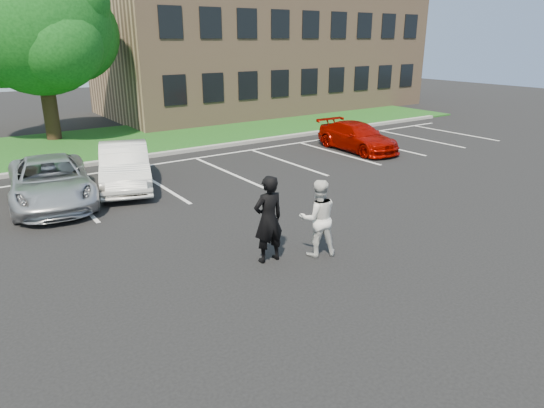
% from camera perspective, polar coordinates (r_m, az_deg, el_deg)
% --- Properties ---
extents(ground_plane, '(90.00, 90.00, 0.00)m').
position_cam_1_polar(ground_plane, '(10.85, 3.04, -7.68)').
color(ground_plane, black).
rests_on(ground_plane, ground).
extents(curb, '(40.00, 0.30, 0.15)m').
position_cam_1_polar(curb, '(21.07, -17.41, 5.00)').
color(curb, gray).
rests_on(curb, ground).
extents(grass_strip, '(44.00, 8.00, 0.08)m').
position_cam_1_polar(grass_strip, '(24.84, -20.31, 6.65)').
color(grass_strip, '#134912').
rests_on(grass_strip, ground).
extents(stall_lines, '(34.00, 5.36, 0.01)m').
position_cam_1_polar(stall_lines, '(18.79, -10.42, 3.71)').
color(stall_lines, silver).
rests_on(stall_lines, ground).
extents(office_building, '(22.40, 10.40, 8.30)m').
position_cam_1_polar(office_building, '(35.74, -0.83, 17.90)').
color(office_building, '#917257').
rests_on(office_building, ground).
extents(tree, '(7.80, 7.20, 8.80)m').
position_cam_1_polar(tree, '(26.35, -25.67, 18.33)').
color(tree, black).
rests_on(tree, ground).
extents(man_black_suit, '(0.75, 0.51, 2.03)m').
position_cam_1_polar(man_black_suit, '(10.84, -0.43, -1.81)').
color(man_black_suit, black).
rests_on(man_black_suit, ground).
extents(man_white_shirt, '(1.09, 0.98, 1.84)m').
position_cam_1_polar(man_white_shirt, '(11.24, 5.43, -1.65)').
color(man_white_shirt, silver).
rests_on(man_white_shirt, ground).
extents(car_silver_minivan, '(2.96, 5.26, 1.39)m').
position_cam_1_polar(car_silver_minivan, '(16.32, -24.59, 2.44)').
color(car_silver_minivan, '#B6B9BF').
rests_on(car_silver_minivan, ground).
extents(car_white_sedan, '(2.84, 4.74, 1.47)m').
position_cam_1_polar(car_white_sedan, '(17.22, -16.93, 4.31)').
color(car_white_sedan, white).
rests_on(car_white_sedan, ground).
extents(car_red_compact, '(1.96, 4.37, 1.24)m').
position_cam_1_polar(car_red_compact, '(22.35, 10.01, 7.79)').
color(car_red_compact, '#980800').
rests_on(car_red_compact, ground).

